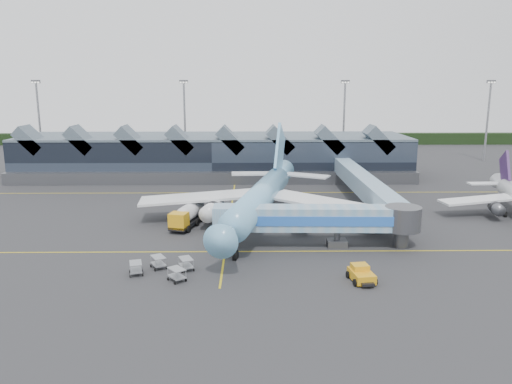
{
  "coord_description": "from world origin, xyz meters",
  "views": [
    {
      "loc": [
        3.22,
        -69.82,
        21.36
      ],
      "look_at": [
        4.22,
        5.57,
        5.0
      ],
      "focal_mm": 35.0,
      "sensor_mm": 36.0,
      "label": 1
    }
  ],
  "objects_px": {
    "jet_bridge": "(328,219)",
    "fuel_truck": "(188,214)",
    "main_airliner": "(262,196)",
    "pushback_tug": "(361,274)"
  },
  "relations": [
    {
      "from": "jet_bridge",
      "to": "fuel_truck",
      "type": "relative_size",
      "value": 2.73
    },
    {
      "from": "main_airliner",
      "to": "jet_bridge",
      "type": "distance_m",
      "value": 14.59
    },
    {
      "from": "jet_bridge",
      "to": "fuel_truck",
      "type": "distance_m",
      "value": 22.41
    },
    {
      "from": "main_airliner",
      "to": "pushback_tug",
      "type": "distance_m",
      "value": 26.29
    },
    {
      "from": "main_airliner",
      "to": "fuel_truck",
      "type": "xyz_separation_m",
      "value": [
        -11.31,
        -1.55,
        -2.47
      ]
    },
    {
      "from": "main_airliner",
      "to": "jet_bridge",
      "type": "xyz_separation_m",
      "value": [
        8.5,
        -11.84,
        -0.57
      ]
    },
    {
      "from": "pushback_tug",
      "to": "jet_bridge",
      "type": "bearing_deg",
      "value": 90.92
    },
    {
      "from": "pushback_tug",
      "to": "main_airliner",
      "type": "bearing_deg",
      "value": 105.53
    },
    {
      "from": "main_airliner",
      "to": "pushback_tug",
      "type": "bearing_deg",
      "value": -53.87
    },
    {
      "from": "jet_bridge",
      "to": "pushback_tug",
      "type": "bearing_deg",
      "value": -79.57
    }
  ]
}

